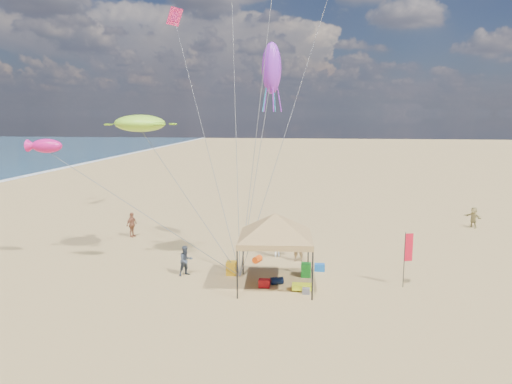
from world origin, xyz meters
The scene contains 20 objects.
ground centered at (0.00, 0.00, 0.00)m, with size 280.00×280.00×0.00m, color tan.
canopy_tent centered at (1.37, -0.57, 3.47)m, with size 6.74×6.74×4.16m.
feather_flag centered at (7.61, 0.10, 1.81)m, with size 0.40×0.13×2.69m.
cooler_red centered at (0.87, -0.75, 0.19)m, with size 0.54×0.38×0.38m, color #AB0D13.
cooler_blue centered at (3.51, 2.01, 0.19)m, with size 0.54×0.38×0.38m, color blue.
bag_navy centered at (1.44, -0.29, 0.18)m, with size 0.36×0.36×0.60m, color #0B1633.
bag_orange centered at (0.06, 3.10, 0.18)m, with size 0.36×0.36×0.60m, color #FB510D.
chair_green centered at (2.82, 1.03, 0.35)m, with size 0.50×0.50×0.70m, color #167D20.
chair_yellow centered at (-1.01, 0.84, 0.35)m, with size 0.50×0.50×0.70m, color gold.
crate_grey centered at (2.87, -1.39, 0.14)m, with size 0.34×0.30×0.28m, color slate.
beach_cart centered at (2.67, -1.02, 0.20)m, with size 0.90×0.50×0.24m, color #E5FF1C.
person_near_a centered at (2.33, 3.58, 0.96)m, with size 0.70×0.46×1.93m, color tan.
person_near_b centered at (-3.30, 0.45, 0.78)m, with size 0.76×0.59×1.57m, color #3C4652.
person_near_c centered at (1.07, 4.30, 0.81)m, with size 1.04×0.60×1.62m, color white.
person_far_a centered at (-9.00, 7.65, 0.84)m, with size 0.99×0.41×1.69m, color #965639.
person_far_c centered at (14.68, 13.28, 0.77)m, with size 1.42×0.45×1.54m, color tan.
turtle_kite centered at (-6.15, 2.25, 7.71)m, with size 2.73×2.18×0.91m, color #A1EF31.
fish_kite centered at (-10.58, 0.64, 6.58)m, with size 1.65×0.82×0.73m, color #E1167A.
squid_kite centered at (0.67, 4.57, 10.70)m, with size 1.08×1.08×2.81m, color #9A2FDB.
stunt_kite_pink centered at (-7.39, 13.59, 15.33)m, with size 1.31×0.04×1.31m, color #FF2370.
Camera 1 is at (3.20, -22.72, 8.22)m, focal length 33.86 mm.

